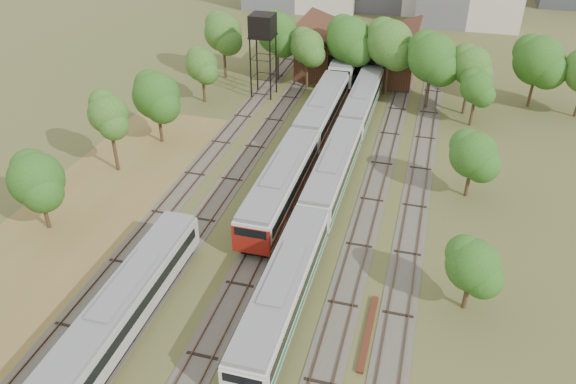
% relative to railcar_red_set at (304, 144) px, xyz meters
% --- Properties ---
extents(dry_grass_patch, '(14.00, 60.00, 0.04)m').
position_rel_railcar_red_set_xyz_m(dry_grass_patch, '(-16.00, -22.53, -2.06)').
color(dry_grass_patch, brown).
rests_on(dry_grass_patch, ground).
extents(tracks, '(24.60, 80.00, 0.19)m').
position_rel_railcar_red_set_xyz_m(tracks, '(1.33, -5.53, -2.04)').
color(tracks, '#4C473D').
rests_on(tracks, ground).
extents(railcar_red_set, '(3.18, 34.58, 3.93)m').
position_rel_railcar_red_set_xyz_m(railcar_red_set, '(0.00, 0.00, 0.00)').
color(railcar_red_set, black).
rests_on(railcar_red_set, ground).
extents(railcar_green_set, '(2.92, 52.08, 3.62)m').
position_rel_railcar_red_set_xyz_m(railcar_green_set, '(4.00, -4.50, -0.17)').
color(railcar_green_set, black).
rests_on(railcar_green_set, ground).
extents(railcar_rear, '(3.20, 16.08, 3.96)m').
position_rel_railcar_red_set_xyz_m(railcar_rear, '(0.00, 27.25, 0.02)').
color(railcar_rear, black).
rests_on(railcar_rear, ground).
extents(old_grey_coach, '(2.84, 18.00, 3.51)m').
position_rel_railcar_red_set_xyz_m(old_grey_coach, '(-6.00, -25.79, -0.16)').
color(old_grey_coach, black).
rests_on(old_grey_coach, ground).
extents(water_tower, '(3.06, 3.06, 10.61)m').
position_rel_railcar_red_set_xyz_m(water_tower, '(-9.52, 16.29, 6.86)').
color(water_tower, black).
rests_on(water_tower, ground).
extents(rail_pile_far, '(0.45, 7.18, 0.23)m').
position_rel_railcar_red_set_xyz_m(rail_pile_far, '(10.20, -22.41, -1.96)').
color(rail_pile_far, '#532517').
rests_on(rail_pile_far, ground).
extents(maintenance_shed, '(16.45, 11.55, 7.58)m').
position_rel_railcar_red_set_xyz_m(maintenance_shed, '(1.00, 27.45, 0.84)').
color(maintenance_shed, '#382314').
rests_on(maintenance_shed, ground).
extents(tree_band_left, '(8.59, 54.75, 8.23)m').
position_rel_railcar_red_set_xyz_m(tree_band_left, '(-17.79, -14.86, 3.20)').
color(tree_band_left, '#382616').
rests_on(tree_band_left, ground).
extents(tree_band_far, '(51.04, 10.24, 9.79)m').
position_rel_railcar_red_set_xyz_m(tree_band_far, '(6.69, 20.55, 4.25)').
color(tree_band_far, '#382616').
rests_on(tree_band_far, ground).
extents(tree_band_right, '(4.43, 35.68, 6.65)m').
position_rel_railcar_red_set_xyz_m(tree_band_right, '(16.62, -2.23, 2.27)').
color(tree_band_right, '#382616').
rests_on(tree_band_right, ground).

